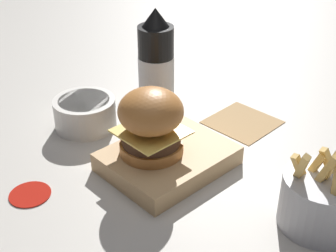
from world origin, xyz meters
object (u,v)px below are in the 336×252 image
(burger, at_px, (151,122))
(side_bowl, at_px, (85,112))
(ketchup_bottle, at_px, (156,71))
(serving_board, at_px, (168,159))
(fries_basket, at_px, (320,200))

(burger, relative_size, side_bowl, 0.96)
(ketchup_bottle, relative_size, side_bowl, 1.88)
(ketchup_bottle, distance_m, side_bowl, 0.17)
(ketchup_bottle, height_order, side_bowl, ketchup_bottle)
(side_bowl, bearing_deg, ketchup_bottle, -27.62)
(burger, distance_m, side_bowl, 0.21)
(serving_board, relative_size, ketchup_bottle, 0.91)
(ketchup_bottle, bearing_deg, fries_basket, -95.78)
(serving_board, height_order, burger, burger)
(serving_board, distance_m, ketchup_bottle, 0.20)
(serving_board, relative_size, burger, 1.79)
(serving_board, distance_m, fries_basket, 0.27)
(fries_basket, bearing_deg, ketchup_bottle, 84.22)
(serving_board, height_order, fries_basket, fries_basket)
(burger, bearing_deg, fries_basket, -72.36)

